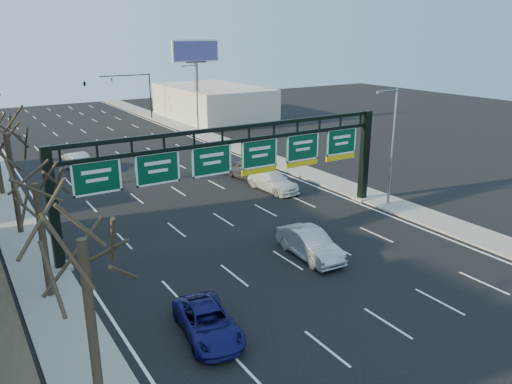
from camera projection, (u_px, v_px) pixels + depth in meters
ground at (308, 273)px, 28.11m from camera, size 160.00×160.00×0.00m
sidewalk_left at (11, 211)px, 37.70m from camera, size 3.00×120.00×0.12m
sidewalk_right at (287, 165)px, 50.70m from camera, size 3.00×120.00×0.12m
lane_markings at (169, 185)px, 44.22m from camera, size 21.60×120.00×0.01m
sign_gantry at (238, 163)px, 33.22m from camera, size 24.60×1.20×7.20m
building_right_distant at (213, 102)px, 77.77m from camera, size 12.00×20.00×5.00m
tree_near at (78, 210)px, 16.10m from camera, size 3.60×3.60×8.86m
tree_gantry at (32, 162)px, 23.46m from camera, size 3.60×3.60×8.48m
tree_mid at (3, 117)px, 31.29m from camera, size 3.60×3.60×9.24m
streetlight_near at (392, 141)px, 37.72m from camera, size 2.15×0.22×9.00m
streetlight_far at (196, 95)px, 65.11m from camera, size 2.15×0.22×9.00m
billboard_right at (196, 62)px, 69.19m from camera, size 7.00×0.50×12.00m
traffic_signal_mast at (110, 85)px, 73.62m from camera, size 10.16×0.54×7.00m
car_blue_suv at (208, 322)px, 22.13m from camera, size 2.92×5.08×1.34m
car_silver_sedan at (310, 244)px, 29.92m from camera, size 2.10×5.20×1.68m
car_white_wagon at (273, 181)px, 42.66m from camera, size 2.59×5.57×1.57m
car_grey_far at (246, 170)px, 46.14m from camera, size 2.80×5.04×1.62m
car_silver_distant at (79, 162)px, 48.66m from camera, size 2.64×5.30×1.67m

